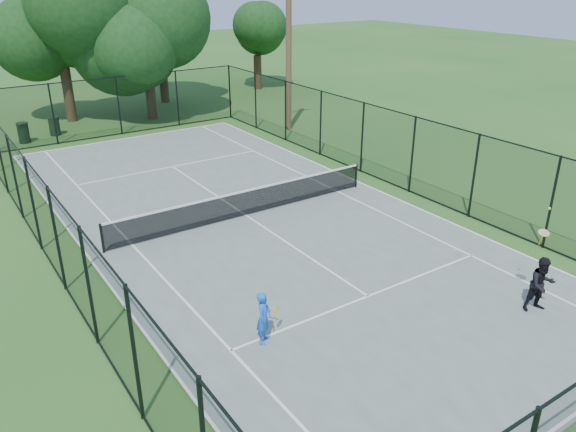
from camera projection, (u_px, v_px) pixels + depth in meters
ground at (246, 217)px, 19.68m from camera, size 120.00×120.00×0.00m
tennis_court at (246, 216)px, 19.66m from camera, size 11.00×24.00×0.06m
tennis_net at (246, 202)px, 19.44m from camera, size 10.08×0.08×0.95m
fence at (245, 177)px, 19.07m from camera, size 13.10×26.10×3.00m
tree_near_left at (58, 30)px, 30.13m from camera, size 6.20×6.20×8.09m
tree_near_mid at (145, 36)px, 30.79m from camera, size 5.71×5.71×7.47m
tree_near_right at (158, 15)px, 34.55m from camera, size 6.13×6.13×8.45m
tree_far_right at (257, 41)px, 39.45m from camera, size 4.09×4.09×5.41m
trash_bin_left at (23, 133)px, 27.89m from camera, size 0.58×0.58×1.02m
trash_bin_right at (54, 126)px, 29.15m from camera, size 0.58×0.58×0.97m
utility_pole at (289, 55)px, 28.96m from camera, size 1.40×0.30×7.69m
player_blue at (264, 317)px, 12.77m from camera, size 0.86×0.54×1.29m
player_black at (542, 284)px, 13.94m from camera, size 0.86×0.88×2.61m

